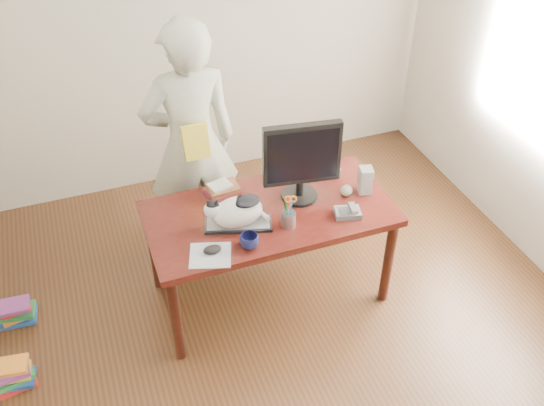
{
  "coord_description": "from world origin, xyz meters",
  "views": [
    {
      "loc": [
        -1.04,
        -2.28,
        3.23
      ],
      "look_at": [
        0.0,
        0.55,
        0.85
      ],
      "focal_mm": 40.0,
      "sensor_mm": 36.0,
      "label": 1
    }
  ],
  "objects_px": {
    "pen_cup": "(288,217)",
    "mouse": "(212,250)",
    "cat": "(236,211)",
    "book_pile_a": "(14,375)",
    "book_pile_b": "(17,312)",
    "coffee_mug": "(249,241)",
    "phone": "(348,212)",
    "baseball": "(346,190)",
    "book_stack": "(222,190)",
    "keyboard": "(238,224)",
    "monitor": "(302,158)",
    "desk": "(265,221)",
    "calculator": "(325,166)",
    "speaker": "(365,180)",
    "person": "(191,144)"
  },
  "relations": [
    {
      "from": "speaker",
      "to": "calculator",
      "type": "xyz_separation_m",
      "value": [
        -0.15,
        0.32,
        -0.06
      ]
    },
    {
      "from": "calculator",
      "to": "person",
      "type": "xyz_separation_m",
      "value": [
        -0.86,
        0.38,
        0.14
      ]
    },
    {
      "from": "cat",
      "to": "mouse",
      "type": "distance_m",
      "value": 0.3
    },
    {
      "from": "coffee_mug",
      "to": "baseball",
      "type": "distance_m",
      "value": 0.82
    },
    {
      "from": "baseball",
      "to": "calculator",
      "type": "distance_m",
      "value": 0.32
    },
    {
      "from": "pen_cup",
      "to": "book_pile_a",
      "type": "xyz_separation_m",
      "value": [
        -1.81,
        -0.02,
        -0.73
      ]
    },
    {
      "from": "speaker",
      "to": "coffee_mug",
      "type": "bearing_deg",
      "value": -150.17
    },
    {
      "from": "pen_cup",
      "to": "calculator",
      "type": "height_order",
      "value": "pen_cup"
    },
    {
      "from": "keyboard",
      "to": "monitor",
      "type": "relative_size",
      "value": 0.79
    },
    {
      "from": "keyboard",
      "to": "book_stack",
      "type": "distance_m",
      "value": 0.35
    },
    {
      "from": "mouse",
      "to": "baseball",
      "type": "relative_size",
      "value": 1.57
    },
    {
      "from": "baseball",
      "to": "keyboard",
      "type": "bearing_deg",
      "value": -176.24
    },
    {
      "from": "book_pile_a",
      "to": "phone",
      "type": "bearing_deg",
      "value": -0.48
    },
    {
      "from": "pen_cup",
      "to": "baseball",
      "type": "xyz_separation_m",
      "value": [
        0.48,
        0.16,
        -0.02
      ]
    },
    {
      "from": "phone",
      "to": "book_stack",
      "type": "bearing_deg",
      "value": 159.27
    },
    {
      "from": "book_pile_b",
      "to": "book_stack",
      "type": "bearing_deg",
      "value": -2.84
    },
    {
      "from": "cat",
      "to": "book_pile_a",
      "type": "height_order",
      "value": "cat"
    },
    {
      "from": "pen_cup",
      "to": "baseball",
      "type": "relative_size",
      "value": 2.92
    },
    {
      "from": "monitor",
      "to": "book_pile_b",
      "type": "relative_size",
      "value": 2.2
    },
    {
      "from": "monitor",
      "to": "person",
      "type": "distance_m",
      "value": 0.86
    },
    {
      "from": "cat",
      "to": "book_stack",
      "type": "height_order",
      "value": "cat"
    },
    {
      "from": "keyboard",
      "to": "cat",
      "type": "xyz_separation_m",
      "value": [
        -0.01,
        0.0,
        0.11
      ]
    },
    {
      "from": "keyboard",
      "to": "person",
      "type": "relative_size",
      "value": 0.24
    },
    {
      "from": "mouse",
      "to": "book_stack",
      "type": "height_order",
      "value": "book_stack"
    },
    {
      "from": "desk",
      "to": "pen_cup",
      "type": "distance_m",
      "value": 0.34
    },
    {
      "from": "keyboard",
      "to": "book_stack",
      "type": "bearing_deg",
      "value": 107.13
    },
    {
      "from": "book_stack",
      "to": "book_pile_a",
      "type": "height_order",
      "value": "book_stack"
    },
    {
      "from": "coffee_mug",
      "to": "phone",
      "type": "height_order",
      "value": "coffee_mug"
    },
    {
      "from": "book_pile_a",
      "to": "book_pile_b",
      "type": "distance_m",
      "value": 0.55
    },
    {
      "from": "pen_cup",
      "to": "mouse",
      "type": "xyz_separation_m",
      "value": [
        -0.52,
        -0.08,
        -0.04
      ]
    },
    {
      "from": "cat",
      "to": "book_pile_b",
      "type": "xyz_separation_m",
      "value": [
        -1.47,
        0.42,
        -0.8
      ]
    },
    {
      "from": "pen_cup",
      "to": "coffee_mug",
      "type": "xyz_separation_m",
      "value": [
        -0.29,
        -0.11,
        -0.02
      ]
    },
    {
      "from": "monitor",
      "to": "pen_cup",
      "type": "bearing_deg",
      "value": -118.8
    },
    {
      "from": "mouse",
      "to": "calculator",
      "type": "distance_m",
      "value": 1.13
    },
    {
      "from": "mouse",
      "to": "desk",
      "type": "bearing_deg",
      "value": 53.77
    },
    {
      "from": "coffee_mug",
      "to": "phone",
      "type": "distance_m",
      "value": 0.7
    },
    {
      "from": "speaker",
      "to": "book_pile_a",
      "type": "bearing_deg",
      "value": -162.03
    },
    {
      "from": "calculator",
      "to": "monitor",
      "type": "bearing_deg",
      "value": -133.54
    },
    {
      "from": "desk",
      "to": "calculator",
      "type": "bearing_deg",
      "value": 22.28
    },
    {
      "from": "coffee_mug",
      "to": "baseball",
      "type": "xyz_separation_m",
      "value": [
        0.77,
        0.26,
        -0.01
      ]
    },
    {
      "from": "keyboard",
      "to": "coffee_mug",
      "type": "height_order",
      "value": "coffee_mug"
    },
    {
      "from": "cat",
      "to": "person",
      "type": "height_order",
      "value": "person"
    },
    {
      "from": "monitor",
      "to": "pen_cup",
      "type": "distance_m",
      "value": 0.39
    },
    {
      "from": "desk",
      "to": "monitor",
      "type": "bearing_deg",
      "value": -6.54
    },
    {
      "from": "mouse",
      "to": "phone",
      "type": "relative_size",
      "value": 0.68
    },
    {
      "from": "keyboard",
      "to": "book_pile_b",
      "type": "xyz_separation_m",
      "value": [
        -1.49,
        0.42,
        -0.69
      ]
    },
    {
      "from": "calculator",
      "to": "pen_cup",
      "type": "bearing_deg",
      "value": -128.15
    },
    {
      "from": "keyboard",
      "to": "baseball",
      "type": "height_order",
      "value": "baseball"
    },
    {
      "from": "book_stack",
      "to": "book_pile_a",
      "type": "relative_size",
      "value": 0.92
    },
    {
      "from": "monitor",
      "to": "coffee_mug",
      "type": "distance_m",
      "value": 0.64
    }
  ]
}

